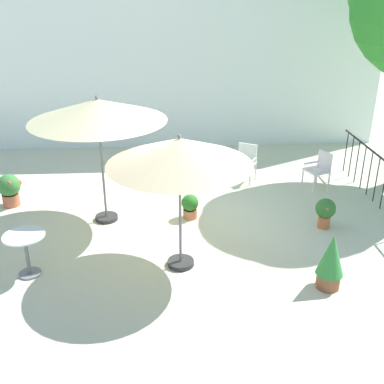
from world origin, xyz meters
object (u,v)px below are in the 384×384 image
Objects in this scene: patio_umbrella_1 at (98,111)px; potted_plant_1 at (190,206)px; potted_plant_0 at (9,188)px; potted_plant_2 at (331,261)px; cafe_table_0 at (26,247)px; potted_plant_3 at (325,211)px; patio_chair_1 at (246,160)px; patio_chair_0 at (320,168)px; patio_umbrella_0 at (179,152)px.

patio_umbrella_1 is 2.53m from potted_plant_1.
potted_plant_2 is (5.67, -3.21, 0.09)m from potted_plant_0.
cafe_table_0 is 1.22× the size of potted_plant_3.
cafe_table_0 is 0.83× the size of patio_chair_1.
patio_chair_1 reaches higher than patio_chair_0.
patio_umbrella_1 reaches higher than patio_chair_0.
cafe_table_0 is 0.84× the size of patio_chair_0.
patio_umbrella_1 is at bearing -164.66° from patio_chair_0.
patio_chair_0 is 3.25m from potted_plant_1.
potted_plant_0 is (-3.46, 2.46, -1.58)m from patio_umbrella_0.
patio_chair_1 is at bearing 65.11° from patio_umbrella_0.
patio_chair_0 is at bearing -20.25° from patio_chair_1.
potted_plant_0 reaches higher than potted_plant_3.
patio_umbrella_1 is at bearing 179.10° from potted_plant_1.
patio_chair_0 is at bearing 42.67° from patio_umbrella_0.
patio_chair_0 reaches higher than potted_plant_3.
potted_plant_0 is 1.17× the size of potted_plant_3.
potted_plant_2 is (0.57, -4.29, -0.03)m from patio_chair_1.
patio_umbrella_1 is 3.61× the size of potted_plant_0.
potted_plant_1 is (-1.40, -1.87, -0.24)m from patio_chair_1.
patio_umbrella_1 reaches higher than cafe_table_0.
patio_chair_0 reaches higher than potted_plant_0.
potted_plant_1 is (3.70, -0.79, -0.12)m from potted_plant_0.
potted_plant_1 is at bearing 81.55° from patio_umbrella_0.
patio_chair_1 is at bearing 97.60° from potted_plant_2.
patio_umbrella_0 is at bearing -98.45° from potted_plant_1.
patio_umbrella_1 is 3.94m from patio_chair_1.
patio_chair_1 reaches higher than cafe_table_0.
potted_plant_2 reaches higher than potted_plant_1.
potted_plant_0 is at bearing 111.80° from cafe_table_0.
cafe_table_0 reaches higher than potted_plant_0.
cafe_table_0 is at bearing 172.51° from potted_plant_2.
patio_umbrella_1 reaches higher than patio_chair_1.
patio_umbrella_1 is 4.23× the size of potted_plant_3.
potted_plant_3 is (0.55, 1.88, -0.12)m from potted_plant_2.
potted_plant_1 is at bearing -126.72° from patio_chair_1.
patio_umbrella_0 is 4.49× the size of potted_plant_1.
patio_umbrella_1 reaches higher than potted_plant_2.
patio_chair_0 is at bearing 74.92° from potted_plant_2.
cafe_table_0 is 5.48m from patio_chair_1.
potted_plant_1 is at bearing -156.48° from patio_chair_0.
patio_chair_0 is (3.22, 2.97, -1.46)m from patio_umbrella_0.
patio_chair_0 reaches higher than potted_plant_1.
patio_chair_0 is 0.95× the size of potted_plant_2.
potted_plant_2 reaches higher than patio_chair_1.
potted_plant_1 is at bearing 167.85° from potted_plant_3.
patio_chair_1 is 4.33m from potted_plant_2.
patio_umbrella_0 is at bearing -114.89° from patio_chair_1.
potted_plant_3 is at bearing 73.77° from potted_plant_2.
patio_chair_1 reaches higher than potted_plant_1.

